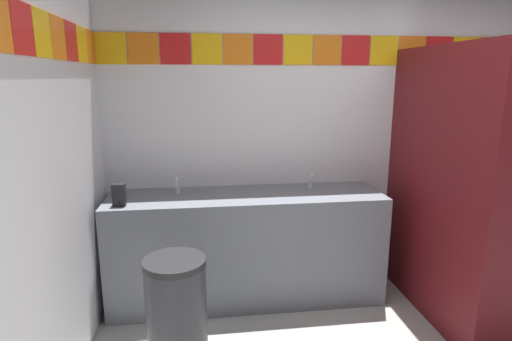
{
  "coord_description": "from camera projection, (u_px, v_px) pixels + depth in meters",
  "views": [
    {
      "loc": [
        -1.26,
        -1.69,
        1.77
      ],
      "look_at": [
        -0.9,
        1.08,
        1.13
      ],
      "focal_mm": 29.06,
      "sensor_mm": 36.0,
      "label": 1
    }
  ],
  "objects": [
    {
      "name": "wall_back",
      "position": [
        350.0,
        135.0,
        3.57
      ],
      "size": [
        4.1,
        0.09,
        2.55
      ],
      "color": "silver",
      "rests_on": "ground_plane"
    },
    {
      "name": "vanity_counter",
      "position": [
        247.0,
        246.0,
        3.32
      ],
      "size": [
        2.13,
        0.57,
        0.87
      ],
      "color": "slate",
      "rests_on": "ground_plane"
    },
    {
      "name": "faucet_left",
      "position": [
        177.0,
        187.0,
        3.23
      ],
      "size": [
        0.04,
        0.1,
        0.14
      ],
      "color": "silver",
      "rests_on": "vanity_counter"
    },
    {
      "name": "faucet_right",
      "position": [
        310.0,
        183.0,
        3.37
      ],
      "size": [
        0.04,
        0.1,
        0.14
      ],
      "color": "silver",
      "rests_on": "vanity_counter"
    },
    {
      "name": "soap_dispenser",
      "position": [
        119.0,
        195.0,
        2.93
      ],
      "size": [
        0.09,
        0.09,
        0.16
      ],
      "color": "black",
      "rests_on": "vanity_counter"
    },
    {
      "name": "stall_divider",
      "position": [
        475.0,
        195.0,
        2.79
      ],
      "size": [
        0.92,
        1.31,
        1.99
      ],
      "color": "maroon",
      "rests_on": "ground_plane"
    },
    {
      "name": "toilet",
      "position": [
        456.0,
        255.0,
        3.48
      ],
      "size": [
        0.39,
        0.49,
        0.74
      ],
      "color": "white",
      "rests_on": "ground_plane"
    },
    {
      "name": "trash_bin",
      "position": [
        177.0,
        317.0,
        2.46
      ],
      "size": [
        0.37,
        0.37,
        0.74
      ],
      "color": "#333338",
      "rests_on": "ground_plane"
    }
  ]
}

